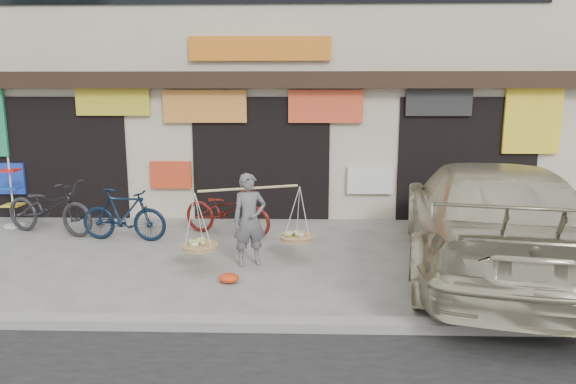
{
  "coord_description": "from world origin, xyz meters",
  "views": [
    {
      "loc": [
        0.91,
        -7.72,
        2.77
      ],
      "look_at": [
        0.66,
        0.9,
        1.11
      ],
      "focal_mm": 32.0,
      "sensor_mm": 36.0,
      "label": 1
    }
  ],
  "objects_px": {
    "bike_1": "(124,215)",
    "display_rack": "(12,199)",
    "suv": "(489,217)",
    "bike_0": "(49,207)",
    "bike_2": "(227,211)",
    "street_vendor": "(249,224)"
  },
  "relations": [
    {
      "from": "bike_2",
      "to": "suv",
      "type": "xyz_separation_m",
      "value": [
        4.4,
        -1.96,
        0.38
      ]
    },
    {
      "from": "street_vendor",
      "to": "bike_2",
      "type": "xyz_separation_m",
      "value": [
        -0.63,
        1.77,
        -0.19
      ]
    },
    {
      "from": "street_vendor",
      "to": "bike_0",
      "type": "relative_size",
      "value": 1.01
    },
    {
      "from": "street_vendor",
      "to": "suv",
      "type": "xyz_separation_m",
      "value": [
        3.77,
        -0.19,
        0.18
      ]
    },
    {
      "from": "bike_0",
      "to": "street_vendor",
      "type": "bearing_deg",
      "value": -94.75
    },
    {
      "from": "street_vendor",
      "to": "bike_1",
      "type": "relative_size",
      "value": 1.25
    },
    {
      "from": "bike_1",
      "to": "display_rack",
      "type": "bearing_deg",
      "value": 76.66
    },
    {
      "from": "bike_0",
      "to": "bike_1",
      "type": "bearing_deg",
      "value": -86.4
    },
    {
      "from": "bike_1",
      "to": "suv",
      "type": "height_order",
      "value": "suv"
    },
    {
      "from": "bike_0",
      "to": "suv",
      "type": "relative_size",
      "value": 0.33
    },
    {
      "from": "bike_0",
      "to": "bike_2",
      "type": "bearing_deg",
      "value": -71.74
    },
    {
      "from": "suv",
      "to": "display_rack",
      "type": "xyz_separation_m",
      "value": [
        -9.01,
        2.5,
        -0.28
      ]
    },
    {
      "from": "street_vendor",
      "to": "bike_2",
      "type": "relative_size",
      "value": 1.1
    },
    {
      "from": "bike_2",
      "to": "display_rack",
      "type": "xyz_separation_m",
      "value": [
        -4.61,
        0.54,
        0.1
      ]
    },
    {
      "from": "bike_2",
      "to": "display_rack",
      "type": "relative_size",
      "value": 1.28
    },
    {
      "from": "street_vendor",
      "to": "display_rack",
      "type": "relative_size",
      "value": 1.42
    },
    {
      "from": "street_vendor",
      "to": "suv",
      "type": "distance_m",
      "value": 3.78
    },
    {
      "from": "suv",
      "to": "display_rack",
      "type": "distance_m",
      "value": 9.36
    },
    {
      "from": "suv",
      "to": "bike_0",
      "type": "bearing_deg",
      "value": -2.59
    },
    {
      "from": "bike_0",
      "to": "bike_1",
      "type": "xyz_separation_m",
      "value": [
        1.64,
        -0.43,
        -0.04
      ]
    },
    {
      "from": "street_vendor",
      "to": "bike_1",
      "type": "xyz_separation_m",
      "value": [
        -2.54,
        1.34,
        -0.19
      ]
    },
    {
      "from": "suv",
      "to": "display_rack",
      "type": "height_order",
      "value": "suv"
    }
  ]
}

